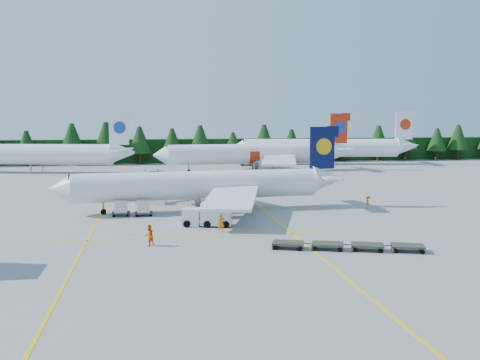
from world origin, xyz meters
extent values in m
plane|color=gray|center=(0.00, 0.00, 0.00)|extent=(320.00, 320.00, 0.00)
cube|color=yellow|center=(-14.00, 20.00, 0.01)|extent=(0.25, 120.00, 0.01)
cube|color=yellow|center=(6.00, 20.00, 0.01)|extent=(0.25, 120.00, 0.01)
cube|color=yellow|center=(0.00, -6.00, 0.01)|extent=(80.00, 0.25, 0.01)
cube|color=black|center=(0.00, 82.00, 3.00)|extent=(220.00, 4.00, 6.00)
cylinder|color=white|center=(-2.21, 8.82, 3.20)|extent=(30.37, 5.55, 3.55)
cone|color=white|center=(-18.52, 7.74, 3.20)|extent=(2.72, 3.71, 3.55)
cube|color=#070E38|center=(14.18, 9.92, 7.64)|extent=(3.39, 0.53, 5.51)
cube|color=white|center=(-0.06, 16.54, 2.67)|extent=(9.90, 14.35, 1.01)
cylinder|color=gray|center=(-1.67, 14.02, 1.42)|extent=(3.14, 2.06, 1.87)
cube|color=white|center=(0.95, 1.47, 2.67)|extent=(8.43, 14.22, 1.01)
cylinder|color=gray|center=(-0.99, 3.74, 1.42)|extent=(3.14, 2.06, 1.87)
cylinder|color=gray|center=(-13.67, 8.06, 0.76)|extent=(0.21, 0.21, 1.51)
cylinder|color=white|center=(13.47, 55.05, 3.83)|extent=(36.36, 6.59, 4.25)
cone|color=white|center=(-6.06, 53.78, 3.83)|extent=(3.25, 4.44, 4.25)
cube|color=#B9270C|center=(33.10, 56.33, 9.15)|extent=(4.06, 0.63, 6.59)
cube|color=white|center=(16.07, 64.28, 3.19)|extent=(11.83, 17.18, 1.21)
cylinder|color=gray|center=(14.13, 61.28, 1.70)|extent=(3.75, 2.46, 2.23)
cube|color=white|center=(17.24, 46.24, 3.19)|extent=(10.12, 17.03, 1.21)
cylinder|color=gray|center=(14.93, 48.97, 1.70)|extent=(3.75, 2.46, 2.23)
cylinder|color=gray|center=(-0.24, 54.16, 0.90)|extent=(0.26, 0.26, 1.81)
cylinder|color=white|center=(-33.87, 60.76, 3.88)|extent=(36.71, 12.50, 4.32)
cube|color=white|center=(-14.43, 56.25, 9.28)|extent=(4.08, 1.30, 6.69)
cylinder|color=white|center=(33.67, 70.50, 4.03)|extent=(38.31, 9.63, 4.48)
cone|color=white|center=(13.26, 73.31, 4.03)|extent=(3.72, 4.86, 4.48)
cube|color=white|center=(54.18, 67.67, 9.63)|extent=(4.27, 0.97, 6.94)
cylinder|color=gray|center=(19.34, 72.47, 0.90)|extent=(0.27, 0.27, 1.79)
cube|color=white|center=(-7.99, 15.03, 0.52)|extent=(4.34, 2.86, 1.05)
cube|color=gray|center=(-7.60, 16.90, 2.19)|extent=(2.26, 4.03, 2.82)
cube|color=gray|center=(-7.22, 18.76, 3.47)|extent=(1.91, 1.46, 0.11)
cube|color=silver|center=(-3.71, -0.52, 0.95)|extent=(2.16, 2.16, 1.89)
cube|color=black|center=(-3.71, -0.52, 1.40)|extent=(1.87, 2.01, 0.81)
cube|color=silver|center=(-1.08, -1.12, 1.35)|extent=(3.60, 2.65, 2.34)
cube|color=#343A2A|center=(4.04, -11.97, 0.52)|extent=(3.17, 2.54, 0.16)
cube|color=#343A2A|center=(7.37, -12.89, 0.52)|extent=(3.17, 2.54, 0.16)
cube|color=#343A2A|center=(10.70, -13.81, 0.52)|extent=(3.17, 2.54, 0.16)
cube|color=#343A2A|center=(14.03, -14.74, 0.52)|extent=(3.17, 2.54, 0.16)
cube|color=#343A2A|center=(-11.54, 6.64, 0.38)|extent=(2.14, 1.68, 0.13)
cube|color=#B9BBBE|center=(-11.54, 6.64, 1.18)|extent=(1.51, 1.47, 1.47)
cube|color=#343A2A|center=(-8.87, 6.25, 0.38)|extent=(2.14, 1.68, 0.13)
cube|color=#B9BBBE|center=(-8.87, 6.25, 1.18)|extent=(1.51, 1.47, 1.47)
imported|color=orange|center=(-0.94, -4.08, 0.90)|extent=(0.68, 0.47, 1.80)
imported|color=#FB5505|center=(-8.17, -8.88, 0.97)|extent=(1.19, 1.17, 1.94)
imported|color=#FF6305|center=(19.43, 6.88, 0.84)|extent=(0.65, 0.80, 1.68)
camera|label=1|loc=(-7.76, -57.10, 11.61)|focal=40.00mm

